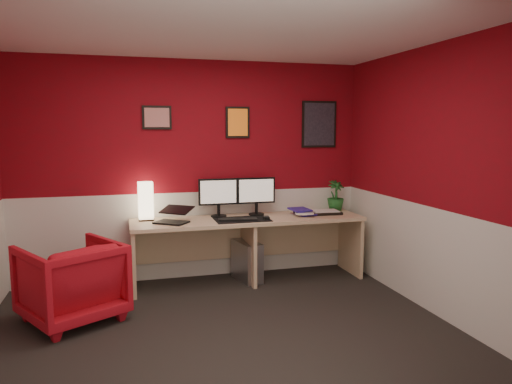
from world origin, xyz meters
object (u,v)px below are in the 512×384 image
monitor_left (218,191)px  potted_plant (336,196)px  desk (249,250)px  laptop (171,213)px  zen_tray (325,213)px  monitor_right (256,190)px  pc_tower (247,261)px  shoji_lamp (146,202)px  armchair (71,282)px

monitor_left → potted_plant: size_ratio=1.57×
monitor_left → desk: bearing=-30.1°
monitor_left → laptop: bearing=-156.3°
monitor_left → zen_tray: size_ratio=1.66×
monitor_right → zen_tray: monitor_right is taller
monitor_right → laptop: bearing=-166.4°
pc_tower → monitor_left: bearing=143.1°
desk → shoji_lamp: 1.26m
monitor_left → potted_plant: bearing=0.9°
potted_plant → shoji_lamp: bearing=-179.6°
laptop → potted_plant: 2.04m
zen_tray → pc_tower: bearing=178.8°
zen_tray → pc_tower: 1.08m
shoji_lamp → armchair: size_ratio=0.50×
shoji_lamp → laptop: size_ratio=1.21×
laptop → potted_plant: (2.02, 0.27, 0.08)m
desk → potted_plant: (1.15, 0.20, 0.55)m
desk → armchair: 1.95m
pc_tower → potted_plant: bearing=-3.8°
laptop → monitor_right: size_ratio=0.57×
pc_tower → armchair: bearing=-170.1°
laptop → pc_tower: 1.06m
zen_tray → laptop: bearing=-177.2°
pc_tower → desk: bearing=-88.3°
desk → pc_tower: size_ratio=5.78×
desk → pc_tower: 0.15m
zen_tray → armchair: 2.88m
desk → potted_plant: 1.29m
shoji_lamp → zen_tray: (2.05, -0.16, -0.18)m
laptop → pc_tower: size_ratio=0.73×
desk → zen_tray: 1.01m
monitor_right → desk: bearing=-128.8°
monitor_left → pc_tower: size_ratio=1.29×
pc_tower → laptop: bearing=175.4°
laptop → armchair: (-0.96, -0.61, -0.48)m
shoji_lamp → monitor_left: size_ratio=0.69×
potted_plant → monitor_right: bearing=-178.6°
laptop → pc_tower: laptop is taller
laptop → zen_tray: 1.81m
shoji_lamp → laptop: (0.25, -0.25, -0.09)m
laptop → pc_tower: (0.86, 0.11, -0.61)m
shoji_lamp → armchair: shoji_lamp is taller
shoji_lamp → pc_tower: size_ratio=0.89×
monitor_left → monitor_right: size_ratio=1.00×
desk → monitor_right: bearing=51.2°
monitor_right → zen_tray: 0.86m
desk → monitor_left: bearing=149.9°
laptop → monitor_right: (1.01, 0.24, 0.18)m
monitor_left → pc_tower: (0.30, -0.14, -0.80)m
zen_tray → pc_tower: (-0.95, 0.02, -0.52)m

